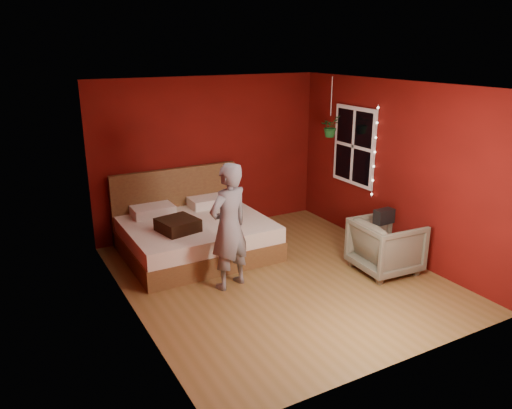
# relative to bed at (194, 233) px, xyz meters

# --- Properties ---
(floor) EXTENTS (4.50, 4.50, 0.00)m
(floor) POSITION_rel_bed_xyz_m (0.67, -1.40, -0.30)
(floor) COLOR brown
(floor) RESTS_ON ground
(room_walls) EXTENTS (4.04, 4.54, 2.62)m
(room_walls) POSITION_rel_bed_xyz_m (0.67, -1.40, 1.38)
(room_walls) COLOR #640E0A
(room_walls) RESTS_ON ground
(window) EXTENTS (0.05, 0.97, 1.27)m
(window) POSITION_rel_bed_xyz_m (2.63, -0.50, 1.20)
(window) COLOR white
(window) RESTS_ON room_walls
(fairy_lights) EXTENTS (0.04, 0.04, 1.45)m
(fairy_lights) POSITION_rel_bed_xyz_m (2.61, -1.02, 1.20)
(fairy_lights) COLOR silver
(fairy_lights) RESTS_ON room_walls
(bed) EXTENTS (2.12, 1.80, 1.17)m
(bed) POSITION_rel_bed_xyz_m (0.00, 0.00, 0.00)
(bed) COLOR brown
(bed) RESTS_ON ground
(person) EXTENTS (0.71, 0.57, 1.68)m
(person) POSITION_rel_bed_xyz_m (-0.03, -1.29, 0.54)
(person) COLOR slate
(person) RESTS_ON ground
(armchair) EXTENTS (0.89, 0.87, 0.76)m
(armchair) POSITION_rel_bed_xyz_m (2.10, -1.94, 0.08)
(armchair) COLOR #6A6953
(armchair) RESTS_ON ground
(handbag) EXTENTS (0.28, 0.15, 0.20)m
(handbag) POSITION_rel_bed_xyz_m (1.96, -2.00, 0.56)
(handbag) COLOR black
(handbag) RESTS_ON armchair
(throw_pillow) EXTENTS (0.59, 0.59, 0.18)m
(throw_pillow) POSITION_rel_bed_xyz_m (-0.38, -0.34, 0.32)
(throw_pillow) COLOR #311F10
(throw_pillow) RESTS_ON bed
(hanging_plant) EXTENTS (0.39, 0.37, 0.95)m
(hanging_plant) POSITION_rel_bed_xyz_m (2.30, -0.28, 1.51)
(hanging_plant) COLOR silver
(hanging_plant) RESTS_ON room_walls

